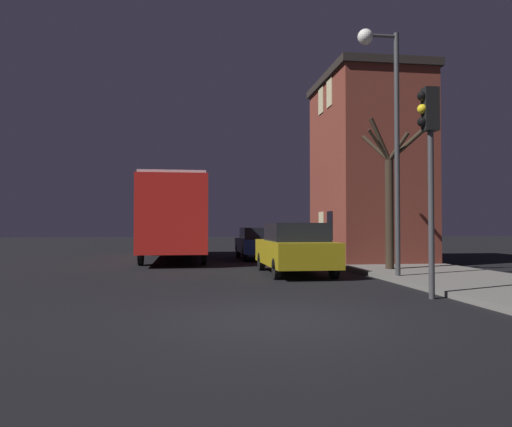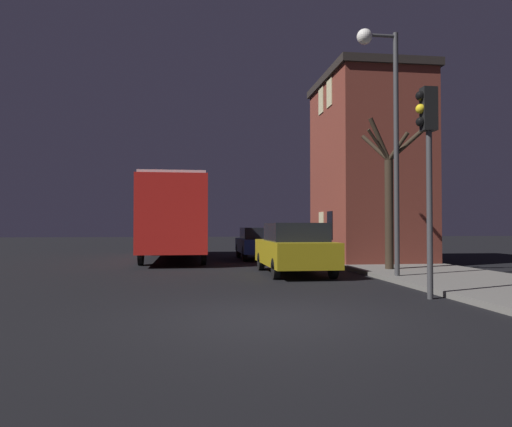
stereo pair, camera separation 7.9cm
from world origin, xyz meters
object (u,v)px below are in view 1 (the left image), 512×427
object	(u,v)px
car_mid_lane	(259,243)
streetlamp	(385,107)
bus	(175,213)
car_near_lane	(295,248)
bare_tree	(390,192)
traffic_light	(429,147)

from	to	relation	value
car_mid_lane	streetlamp	bearing A→B (deg)	-76.04
bus	car_mid_lane	xyz separation A→B (m)	(3.73, -0.45, -1.33)
bus	car_near_lane	bearing A→B (deg)	-62.50
streetlamp	bare_tree	world-z (taller)	streetlamp
streetlamp	bus	bearing A→B (deg)	122.20
streetlamp	car_near_lane	world-z (taller)	streetlamp
traffic_light	bare_tree	distance (m)	5.74
bare_tree	car_near_lane	xyz separation A→B (m)	(-3.12, -0.03, -1.77)
bare_tree	car_mid_lane	xyz separation A→B (m)	(-3.25, 6.94, -1.83)
traffic_light	car_near_lane	world-z (taller)	traffic_light
bus	car_mid_lane	size ratio (longest dim) A/B	2.51
car_near_lane	traffic_light	bearing A→B (deg)	-73.42
traffic_light	bare_tree	world-z (taller)	bare_tree
streetlamp	traffic_light	distance (m)	3.84
bare_tree	car_near_lane	world-z (taller)	bare_tree
bare_tree	bus	distance (m)	10.18
bus	streetlamp	bearing A→B (deg)	-57.80
car_near_lane	streetlamp	bearing A→B (deg)	-44.34
traffic_light	bus	xyz separation A→B (m)	(-5.50, 12.91, -1.05)
streetlamp	car_mid_lane	distance (m)	10.13
bus	car_near_lane	size ratio (longest dim) A/B	2.27
streetlamp	car_mid_lane	world-z (taller)	streetlamp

